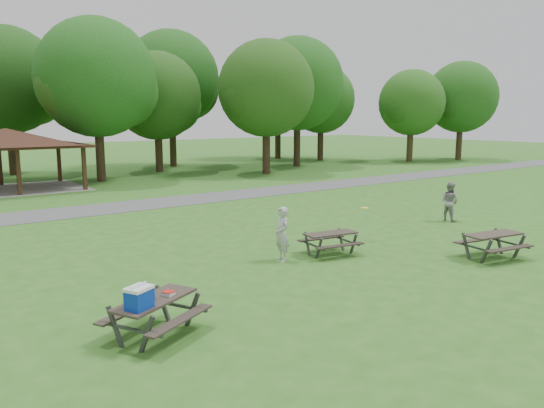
% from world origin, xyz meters
% --- Properties ---
extents(ground, '(160.00, 160.00, 0.00)m').
position_xyz_m(ground, '(0.00, 0.00, 0.00)').
color(ground, '#2C641C').
rests_on(ground, ground).
extents(asphalt_path, '(120.00, 3.20, 0.02)m').
position_xyz_m(asphalt_path, '(0.00, 14.00, 0.01)').
color(asphalt_path, '#4E4E51').
rests_on(asphalt_path, ground).
extents(pavilion, '(8.60, 7.01, 3.76)m').
position_xyz_m(pavilion, '(-4.00, 24.00, 3.06)').
color(pavilion, '#392614').
rests_on(pavilion, ground).
extents(tree_row_e, '(8.40, 8.00, 11.02)m').
position_xyz_m(tree_row_e, '(2.10, 25.03, 6.78)').
color(tree_row_e, black).
rests_on(tree_row_e, ground).
extents(tree_row_f, '(7.35, 7.00, 9.55)m').
position_xyz_m(tree_row_f, '(8.09, 28.53, 5.84)').
color(tree_row_f, black).
rests_on(tree_row_f, ground).
extents(tree_row_g, '(7.77, 7.40, 10.25)m').
position_xyz_m(tree_row_g, '(14.09, 22.03, 6.33)').
color(tree_row_g, black).
rests_on(tree_row_g, ground).
extents(tree_row_h, '(8.61, 8.20, 11.37)m').
position_xyz_m(tree_row_h, '(20.10, 25.53, 7.03)').
color(tree_row_h, black).
rests_on(tree_row_h, ground).
extents(tree_row_i, '(7.14, 6.80, 9.52)m').
position_xyz_m(tree_row_i, '(26.08, 29.03, 5.91)').
color(tree_row_i, black).
rests_on(tree_row_i, ground).
extents(tree_row_j, '(6.72, 6.40, 8.96)m').
position_xyz_m(tree_row_j, '(32.08, 22.53, 5.56)').
color(tree_row_j, '#322416').
rests_on(tree_row_j, ground).
extents(tree_deep_b, '(8.40, 8.00, 11.13)m').
position_xyz_m(tree_deep_b, '(-1.90, 33.03, 6.89)').
color(tree_deep_b, black).
rests_on(tree_deep_b, ground).
extents(tree_deep_c, '(8.82, 8.40, 11.90)m').
position_xyz_m(tree_deep_c, '(11.10, 32.03, 7.44)').
color(tree_deep_c, '#312215').
rests_on(tree_deep_c, ground).
extents(tree_deep_d, '(8.40, 8.00, 11.27)m').
position_xyz_m(tree_deep_d, '(24.10, 33.53, 7.03)').
color(tree_deep_d, black).
rests_on(tree_deep_d, ground).
extents(tree_flank_right, '(7.56, 7.20, 9.97)m').
position_xyz_m(tree_flank_right, '(38.09, 21.03, 6.15)').
color(tree_flank_right, '#312216').
rests_on(tree_flank_right, ground).
extents(picnic_table_near, '(2.38, 2.21, 1.33)m').
position_xyz_m(picnic_table_near, '(-6.35, -1.68, 0.76)').
color(picnic_table_near, '#302822').
rests_on(picnic_table_near, ground).
extents(picnic_table_middle, '(1.94, 1.66, 0.75)m').
position_xyz_m(picnic_table_middle, '(1.17, 1.05, 0.55)').
color(picnic_table_middle, '#2E2721').
rests_on(picnic_table_middle, ground).
extents(picnic_table_far, '(2.15, 1.85, 0.83)m').
position_xyz_m(picnic_table_far, '(4.98, -2.41, 0.61)').
color(picnic_table_far, '#322B24').
rests_on(picnic_table_far, ground).
extents(frisbee_in_flight, '(0.36, 0.36, 0.02)m').
position_xyz_m(frisbee_in_flight, '(3.42, 1.67, 1.23)').
color(frisbee_in_flight, '#FFF428').
rests_on(frisbee_in_flight, ground).
extents(frisbee_thrower, '(0.52, 0.69, 1.72)m').
position_xyz_m(frisbee_thrower, '(-0.59, 1.38, 0.86)').
color(frisbee_thrower, '#B0B0B2').
rests_on(frisbee_thrower, ground).
extents(frisbee_catcher, '(0.67, 0.84, 1.69)m').
position_xyz_m(frisbee_catcher, '(9.12, 2.08, 0.84)').
color(frisbee_catcher, gray).
rests_on(frisbee_catcher, ground).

